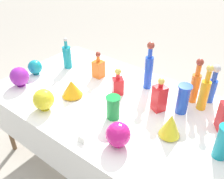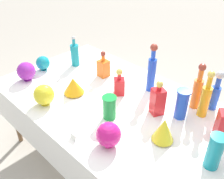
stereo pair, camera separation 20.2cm
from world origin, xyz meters
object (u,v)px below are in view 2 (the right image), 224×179
at_px(round_bowl_3, 44,95).
at_px(cardboard_box_behind_left, 203,122).
at_px(slender_vase_0, 182,103).
at_px(tall_bottle_1, 215,93).
at_px(square_decanter_1, 158,100).
at_px(square_decanter_0, 103,67).
at_px(fluted_vase_0, 164,130).
at_px(round_bowl_0, 26,71).
at_px(tall_bottle_0, 75,54).
at_px(slender_vase_2, 215,151).
at_px(slender_vase_1, 109,107).
at_px(fluted_vase_1, 73,86).
at_px(tall_bottle_3, 197,89).
at_px(tall_bottle_4, 152,71).
at_px(tall_bottle_2, 205,98).
at_px(square_decanter_2, 119,84).
at_px(round_bowl_2, 109,135).
at_px(round_bowl_1, 43,63).

relative_size(round_bowl_3, cardboard_box_behind_left, 0.36).
distance_m(slender_vase_0, cardboard_box_behind_left, 1.09).
bearing_deg(tall_bottle_1, square_decanter_1, -127.49).
xyz_separation_m(square_decanter_0, fluted_vase_0, (0.90, -0.31, -0.00)).
distance_m(fluted_vase_0, round_bowl_0, 1.37).
relative_size(tall_bottle_0, slender_vase_2, 1.31).
bearing_deg(fluted_vase_0, slender_vase_2, 4.94).
bearing_deg(cardboard_box_behind_left, slender_vase_1, -103.27).
bearing_deg(slender_vase_2, slender_vase_1, -171.75).
bearing_deg(fluted_vase_1, round_bowl_3, -99.94).
bearing_deg(slender_vase_1, tall_bottle_3, 55.99).
bearing_deg(tall_bottle_4, square_decanter_1, -43.76).
bearing_deg(slender_vase_2, tall_bottle_2, 124.19).
distance_m(tall_bottle_3, square_decanter_2, 0.62).
bearing_deg(square_decanter_2, round_bowl_2, -53.13).
bearing_deg(cardboard_box_behind_left, round_bowl_2, -93.40).
height_order(square_decanter_2, slender_vase_1, square_decanter_2).
height_order(tall_bottle_1, round_bowl_3, tall_bottle_1).
height_order(tall_bottle_0, tall_bottle_1, tall_bottle_1).
distance_m(tall_bottle_4, round_bowl_2, 0.75).
bearing_deg(square_decanter_2, fluted_vase_1, -136.08).
bearing_deg(fluted_vase_0, round_bowl_0, -170.17).
relative_size(tall_bottle_0, cardboard_box_behind_left, 0.65).
xyz_separation_m(slender_vase_1, slender_vase_2, (0.75, 0.11, 0.03)).
distance_m(tall_bottle_3, fluted_vase_0, 0.49).
bearing_deg(round_bowl_0, square_decanter_1, 21.22).
bearing_deg(square_decanter_1, round_bowl_0, -158.78).
height_order(tall_bottle_0, fluted_vase_1, tall_bottle_0).
relative_size(tall_bottle_4, round_bowl_0, 2.45).
bearing_deg(slender_vase_0, slender_vase_2, -35.00).
bearing_deg(round_bowl_2, slender_vase_2, 29.03).
height_order(tall_bottle_3, round_bowl_0, tall_bottle_3).
distance_m(slender_vase_1, cardboard_box_behind_left, 1.40).
xyz_separation_m(tall_bottle_2, tall_bottle_3, (-0.10, 0.05, 0.01)).
bearing_deg(round_bowl_2, square_decanter_2, 126.87).
distance_m(tall_bottle_2, round_bowl_0, 1.56).
relative_size(square_decanter_2, cardboard_box_behind_left, 0.50).
distance_m(tall_bottle_0, round_bowl_0, 0.51).
xyz_separation_m(tall_bottle_3, slender_vase_0, (-0.01, -0.19, -0.04)).
bearing_deg(square_decanter_0, round_bowl_2, -41.47).
relative_size(square_decanter_2, round_bowl_1, 1.69).
bearing_deg(tall_bottle_3, round_bowl_2, -103.76).
relative_size(tall_bottle_4, slender_vase_1, 2.33).
xyz_separation_m(slender_vase_0, fluted_vase_0, (0.05, -0.30, -0.03)).
height_order(square_decanter_2, fluted_vase_1, square_decanter_2).
bearing_deg(square_decanter_2, round_bowl_3, -121.61).
relative_size(slender_vase_2, round_bowl_1, 1.67).
bearing_deg(tall_bottle_2, fluted_vase_1, -151.33).
bearing_deg(tall_bottle_0, round_bowl_2, -27.72).
xyz_separation_m(tall_bottle_2, slender_vase_1, (-0.48, -0.51, -0.06)).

